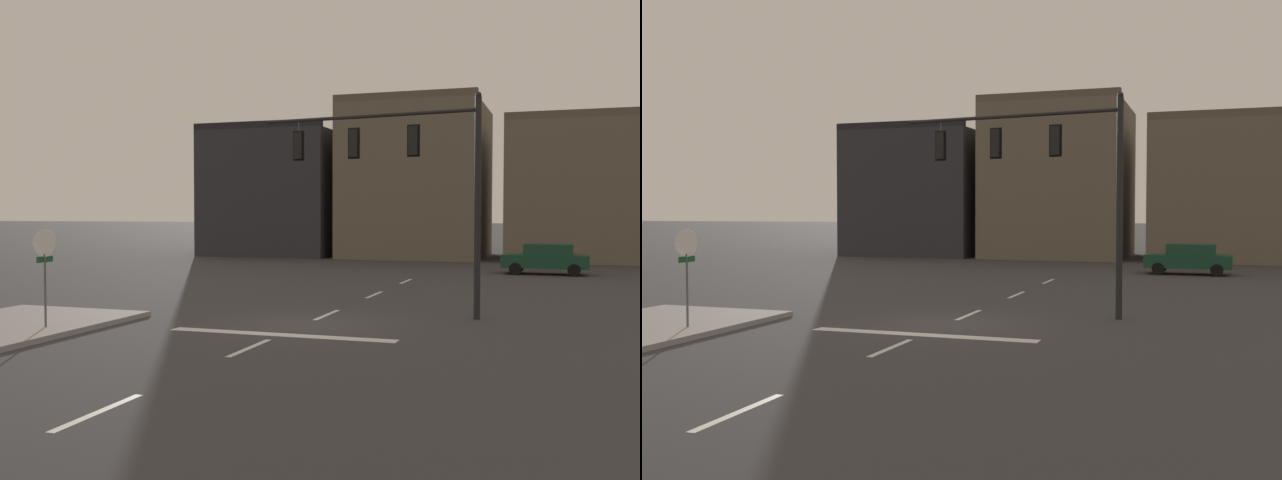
{
  "view_description": "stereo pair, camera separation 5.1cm",
  "coord_description": "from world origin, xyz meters",
  "views": [
    {
      "loc": [
        7.27,
        -20.08,
        3.29
      ],
      "look_at": [
        -0.3,
        2.2,
        2.39
      ],
      "focal_mm": 41.05,
      "sensor_mm": 36.0,
      "label": 1
    },
    {
      "loc": [
        7.32,
        -20.06,
        3.29
      ],
      "look_at": [
        -0.3,
        2.2,
        2.39
      ],
      "focal_mm": 41.05,
      "sensor_mm": 36.0,
      "label": 2
    }
  ],
  "objects": [
    {
      "name": "stop_bar_paint",
      "position": [
        0.0,
        -2.0,
        0.0
      ],
      "size": [
        6.4,
        0.5,
        0.01
      ],
      "primitive_type": "cube",
      "color": "silver",
      "rests_on": "ground"
    },
    {
      "name": "car_lot_nearside",
      "position": [
        6.2,
        20.15,
        0.86
      ],
      "size": [
        4.49,
        2.0,
        1.61
      ],
      "color": "#143D28",
      "rests_on": "ground"
    },
    {
      "name": "building_row",
      "position": [
        5.38,
        33.53,
        4.41
      ],
      "size": [
        54.57,
        11.96,
        11.39
      ],
      "color": "#2D2D33",
      "rests_on": "ground"
    },
    {
      "name": "stop_sign",
      "position": [
        -6.23,
        -3.68,
        2.14
      ],
      "size": [
        0.76,
        0.64,
        2.83
      ],
      "color": "#56565B",
      "rests_on": "ground"
    },
    {
      "name": "lane_centreline",
      "position": [
        0.0,
        2.0,
        0.0
      ],
      "size": [
        0.16,
        26.4,
        0.01
      ],
      "color": "silver",
      "rests_on": "ground"
    },
    {
      "name": "ground_plane",
      "position": [
        0.0,
        0.0,
        0.0
      ],
      "size": [
        400.0,
        400.0,
        0.0
      ],
      "primitive_type": "plane",
      "color": "#353538"
    },
    {
      "name": "signal_mast_near_side",
      "position": [
        2.28,
        2.9,
        4.84
      ],
      "size": [
        7.44,
        1.1,
        6.94
      ],
      "color": "black",
      "rests_on": "ground"
    }
  ]
}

